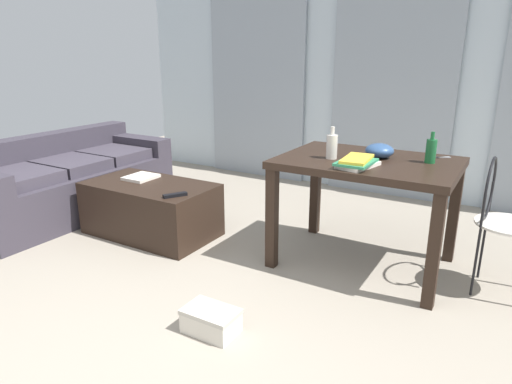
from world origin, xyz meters
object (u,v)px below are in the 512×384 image
object	(u,v)px
scissors	(441,157)
magazine	(141,177)
couch	(67,181)
bowl	(380,151)
bottle_near	(332,146)
bottle_far	(431,151)
craft_table	(367,175)
book_stack	(357,162)
wire_chair	(500,210)
shoebox	(211,321)
tv_remote_primary	(175,195)
coffee_table	(151,209)

from	to	relation	value
scissors	magazine	size ratio (longest dim) A/B	0.40
couch	bowl	world-z (taller)	bowl
couch	bottle_near	size ratio (longest dim) A/B	8.83
bottle_far	couch	bearing A→B (deg)	-171.79
craft_table	scissors	world-z (taller)	scissors
bowl	book_stack	bearing A→B (deg)	-98.10
wire_chair	shoebox	xyz separation A→B (m)	(-1.25, -1.29, -0.47)
shoebox	scissors	bearing A→B (deg)	61.49
bottle_far	book_stack	size ratio (longest dim) A/B	0.64
bottle_far	bowl	xyz separation A→B (m)	(-0.33, -0.02, -0.03)
scissors	tv_remote_primary	xyz separation A→B (m)	(-1.68, -0.82, -0.32)
bowl	coffee_table	bearing A→B (deg)	-165.62
book_stack	tv_remote_primary	bearing A→B (deg)	-167.65
craft_table	wire_chair	size ratio (longest dim) A/B	1.35
couch	shoebox	size ratio (longest dim) A/B	6.50
craft_table	book_stack	distance (m)	0.28
couch	craft_table	size ratio (longest dim) A/B	1.65
coffee_table	book_stack	xyz separation A→B (m)	(1.68, 0.12, 0.58)
couch	magazine	size ratio (longest dim) A/B	7.63
craft_table	tv_remote_primary	size ratio (longest dim) A/B	6.54
book_stack	couch	bearing A→B (deg)	-177.86
bottle_near	tv_remote_primary	world-z (taller)	bottle_near
bottle_far	book_stack	xyz separation A→B (m)	(-0.37, -0.35, -0.05)
wire_chair	bottle_near	size ratio (longest dim) A/B	3.96
wire_chair	shoebox	size ratio (longest dim) A/B	2.92
tv_remote_primary	bowl	bearing A→B (deg)	54.80
bottle_far	bowl	bearing A→B (deg)	-175.98
wire_chair	tv_remote_primary	size ratio (longest dim) A/B	4.84
bowl	shoebox	distance (m)	1.60
bottle_near	shoebox	distance (m)	1.40
coffee_table	bottle_near	xyz separation A→B (m)	(1.46, 0.25, 0.63)
tv_remote_primary	shoebox	world-z (taller)	tv_remote_primary
craft_table	bowl	distance (m)	0.19
magazine	couch	bearing A→B (deg)	-176.86
craft_table	wire_chair	distance (m)	0.83
coffee_table	craft_table	distance (m)	1.78
bottle_near	book_stack	world-z (taller)	bottle_near
book_stack	craft_table	bearing A→B (deg)	90.18
coffee_table	craft_table	world-z (taller)	craft_table
bottle_near	bottle_far	bearing A→B (deg)	19.52
bowl	tv_remote_primary	bearing A→B (deg)	-155.40
couch	magazine	distance (m)	0.92
coffee_table	shoebox	distance (m)	1.54
couch	shoebox	xyz separation A→B (m)	(2.32, -0.90, -0.23)
coffee_table	shoebox	bearing A→B (deg)	-35.16
wire_chair	bowl	xyz separation A→B (m)	(-0.77, 0.04, 0.28)
scissors	couch	bearing A→B (deg)	-168.43
couch	coffee_table	xyz separation A→B (m)	(1.07, -0.02, -0.08)
craft_table	tv_remote_primary	distance (m)	1.39
scissors	bowl	bearing A→B (deg)	-148.88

